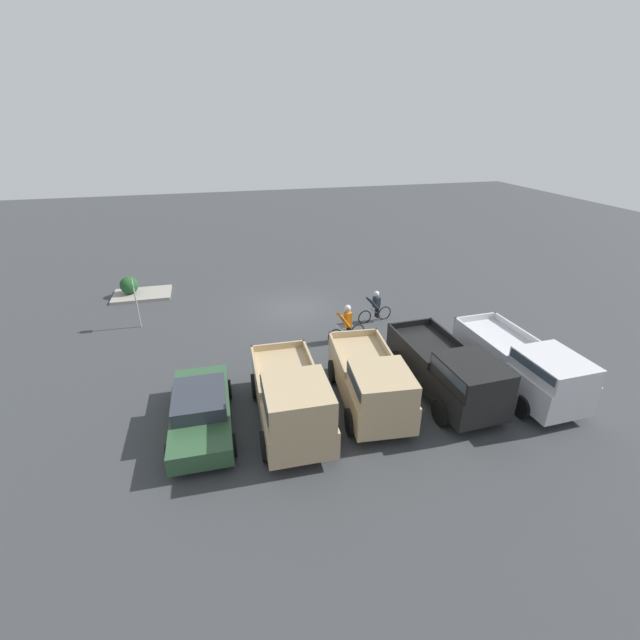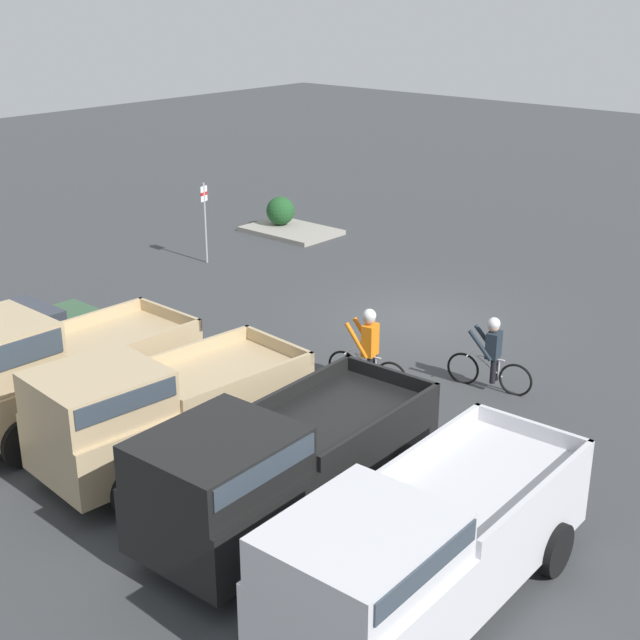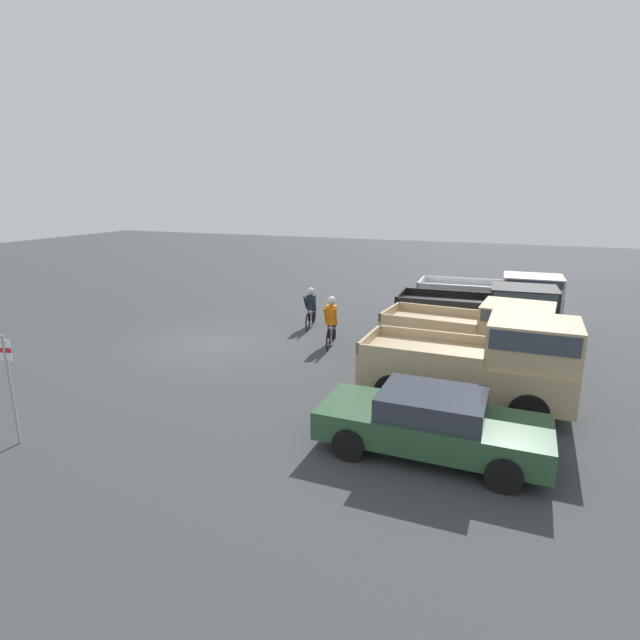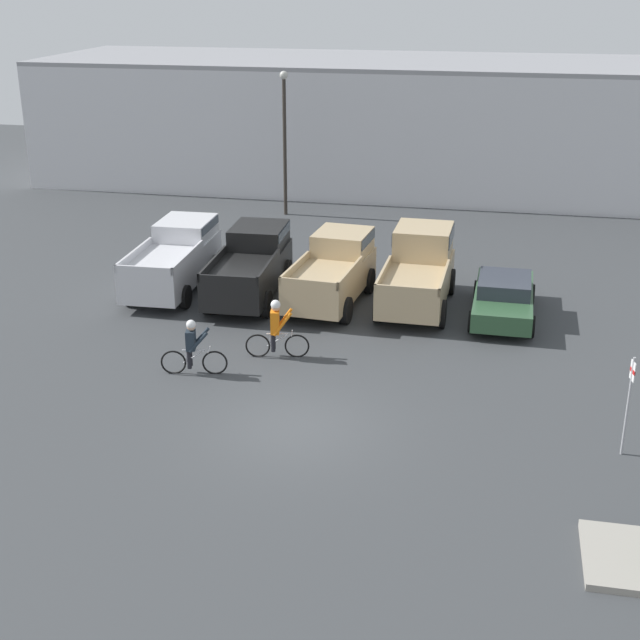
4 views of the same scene
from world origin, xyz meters
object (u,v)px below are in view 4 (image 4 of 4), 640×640
at_px(pickup_truck_1, 251,263).
at_px(pickup_truck_3, 419,268).
at_px(sedan_0, 504,297).
at_px(cyclist_0, 276,327).
at_px(fire_lane_sign, 629,397).
at_px(pickup_truck_2, 334,269).
at_px(cyclist_1, 192,346).
at_px(lamppost, 285,132).
at_px(pickup_truck_0, 176,257).

height_order(pickup_truck_1, pickup_truck_3, pickup_truck_3).
distance_m(sedan_0, cyclist_0, 7.72).
relative_size(sedan_0, cyclist_0, 2.54).
distance_m(cyclist_0, fire_lane_sign, 9.86).
bearing_deg(cyclist_0, pickup_truck_2, 81.70).
xyz_separation_m(pickup_truck_2, cyclist_1, (-2.66, -6.48, -0.29)).
distance_m(pickup_truck_3, lamppost, 12.71).
relative_size(pickup_truck_3, cyclist_1, 2.80).
relative_size(pickup_truck_3, sedan_0, 1.11).
bearing_deg(cyclist_1, lamppost, 95.36).
bearing_deg(pickup_truck_2, lamppost, 111.78).
distance_m(pickup_truck_0, lamppost, 10.82).
bearing_deg(cyclist_1, cyclist_0, 39.00).
bearing_deg(fire_lane_sign, pickup_truck_2, 134.07).
distance_m(pickup_truck_0, cyclist_0, 7.17).
bearing_deg(sedan_0, pickup_truck_2, 175.76).
relative_size(fire_lane_sign, lamppost, 0.38).
relative_size(pickup_truck_2, pickup_truck_3, 0.98).
bearing_deg(pickup_truck_3, sedan_0, -16.88).
relative_size(pickup_truck_2, fire_lane_sign, 2.06).
bearing_deg(sedan_0, pickup_truck_3, 163.12).
xyz_separation_m(pickup_truck_2, sedan_0, (5.57, -0.41, -0.42)).
bearing_deg(sedan_0, cyclist_1, -143.61).
height_order(pickup_truck_1, sedan_0, pickup_truck_1).
bearing_deg(sedan_0, pickup_truck_1, 176.87).
xyz_separation_m(pickup_truck_1, pickup_truck_3, (5.63, 0.39, 0.09)).
xyz_separation_m(fire_lane_sign, lamppost, (-12.66, 19.36, 2.27)).
bearing_deg(cyclist_1, pickup_truck_1, 91.62).
bearing_deg(pickup_truck_0, pickup_truck_3, 0.89).
xyz_separation_m(pickup_truck_2, cyclist_0, (-0.72, -4.90, -0.20)).
height_order(pickup_truck_0, pickup_truck_2, pickup_truck_2).
xyz_separation_m(sedan_0, cyclist_0, (-6.28, -4.49, 0.21)).
bearing_deg(pickup_truck_1, fire_lane_sign, -37.79).
xyz_separation_m(pickup_truck_2, fire_lane_sign, (8.38, -8.66, 0.35)).
relative_size(cyclist_0, cyclist_1, 1.00).
height_order(pickup_truck_1, lamppost, lamppost).
xyz_separation_m(pickup_truck_2, pickup_truck_3, (2.78, 0.43, 0.09)).
xyz_separation_m(pickup_truck_3, sedan_0, (2.79, -0.85, -0.51)).
xyz_separation_m(cyclist_0, cyclist_1, (-1.95, -1.58, -0.09)).
distance_m(pickup_truck_2, cyclist_1, 7.01).
relative_size(pickup_truck_1, cyclist_1, 2.94).
relative_size(pickup_truck_0, lamppost, 0.86).
bearing_deg(cyclist_1, sedan_0, 36.39).
xyz_separation_m(cyclist_0, fire_lane_sign, (9.10, -3.76, 0.56)).
bearing_deg(pickup_truck_1, cyclist_1, -88.38).
xyz_separation_m(pickup_truck_1, sedan_0, (8.41, -0.46, -0.42)).
bearing_deg(cyclist_0, pickup_truck_3, 56.78).
bearing_deg(sedan_0, lamppost, 131.53).
bearing_deg(fire_lane_sign, lamppost, 123.18).
bearing_deg(pickup_truck_3, cyclist_0, -123.22).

